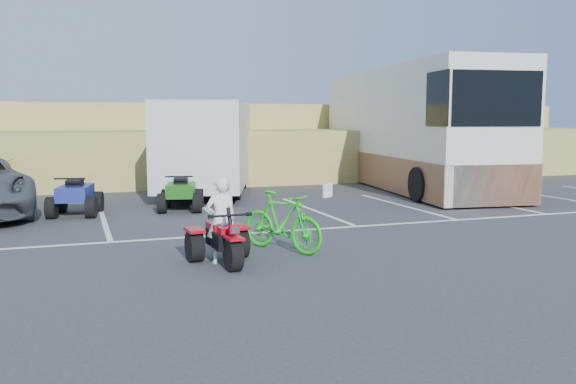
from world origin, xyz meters
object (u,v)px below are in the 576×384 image
object	(u,v)px
red_trike_atv	(224,265)
cargo_trailer	(207,145)
green_dirt_bike	(282,221)
quad_atv_green	(182,210)
quad_atv_blue	(76,215)
rider	(221,220)
rv_motorhome	(410,137)

from	to	relation	value
red_trike_atv	cargo_trailer	bearing A→B (deg)	75.99
green_dirt_bike	quad_atv_green	bearing A→B (deg)	68.38
cargo_trailer	quad_atv_blue	world-z (taller)	cargo_trailer
green_dirt_bike	red_trike_atv	bearing A→B (deg)	177.89
rider	quad_atv_blue	size ratio (longest dim) A/B	0.94
green_dirt_bike	cargo_trailer	world-z (taller)	cargo_trailer
quad_atv_blue	quad_atv_green	xyz separation A→B (m)	(2.68, -0.06, 0.00)
rv_motorhome	quad_atv_blue	distance (m)	12.05
quad_atv_blue	quad_atv_green	world-z (taller)	quad_atv_blue
rider	red_trike_atv	bearing A→B (deg)	90.00
quad_atv_green	green_dirt_bike	bearing A→B (deg)	-66.74
rider	quad_atv_blue	bearing A→B (deg)	-73.57
red_trike_atv	rv_motorhome	world-z (taller)	rv_motorhome
quad_atv_green	rider	bearing A→B (deg)	-79.09
red_trike_atv	quad_atv_blue	bearing A→B (deg)	106.08
cargo_trailer	rider	bearing A→B (deg)	-81.88
quad_atv_green	cargo_trailer	bearing A→B (deg)	81.72
rider	quad_atv_blue	world-z (taller)	rider
quad_atv_green	rv_motorhome	bearing A→B (deg)	33.87
red_trike_atv	quad_atv_green	bearing A→B (deg)	83.09
rv_motorhome	quad_atv_green	bearing A→B (deg)	-152.80
green_dirt_bike	quad_atv_blue	bearing A→B (deg)	91.23
red_trike_atv	green_dirt_bike	world-z (taller)	green_dirt_bike
rv_motorhome	green_dirt_bike	bearing A→B (deg)	-124.27
red_trike_atv	green_dirt_bike	xyz separation A→B (m)	(1.26, 0.68, 0.56)
rider	rv_motorhome	bearing A→B (deg)	-138.15
cargo_trailer	rv_motorhome	size ratio (longest dim) A/B	0.58
rider	green_dirt_bike	xyz separation A→B (m)	(1.27, 0.53, -0.18)
cargo_trailer	quad_atv_green	distance (m)	4.05
cargo_trailer	quad_atv_blue	size ratio (longest dim) A/B	4.36
green_dirt_bike	quad_atv_green	world-z (taller)	green_dirt_bike
red_trike_atv	quad_atv_green	world-z (taller)	quad_atv_green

